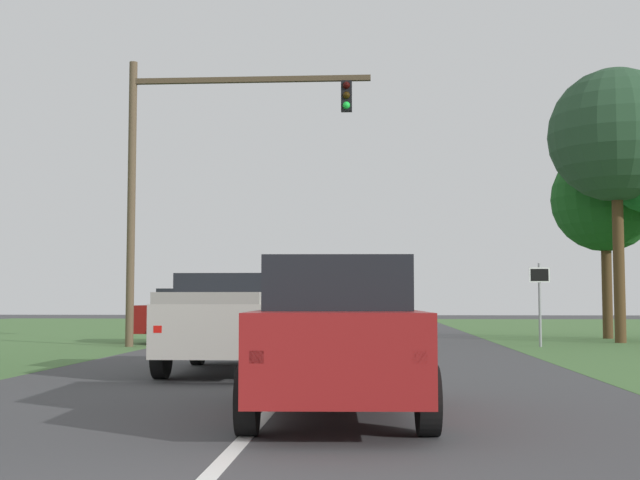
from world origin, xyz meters
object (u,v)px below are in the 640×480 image
at_px(traffic_light, 190,159).
at_px(keep_moving_sign, 540,293).
at_px(red_suv_near, 337,333).
at_px(extra_tree_2, 616,136).
at_px(pickup_truck_lead, 229,321).
at_px(extra_tree_1, 605,199).
at_px(crossing_suv_far, 209,315).

xyz_separation_m(traffic_light, keep_moving_sign, (10.38, 0.62, -4.01)).
bearing_deg(red_suv_near, extra_tree_2, 64.77).
bearing_deg(extra_tree_2, traffic_light, -166.65).
bearing_deg(extra_tree_2, pickup_truck_lead, -132.51).
xyz_separation_m(pickup_truck_lead, extra_tree_1, (11.16, 14.77, 4.03)).
bearing_deg(crossing_suv_far, keep_moving_sign, -6.78).
relative_size(traffic_light, extra_tree_1, 1.23).
distance_m(keep_moving_sign, extra_tree_2, 6.52).
height_order(pickup_truck_lead, extra_tree_1, extra_tree_1).
bearing_deg(extra_tree_2, red_suv_near, -115.23).
height_order(pickup_truck_lead, keep_moving_sign, keep_moving_sign).
bearing_deg(pickup_truck_lead, crossing_suv_far, 103.14).
height_order(pickup_truck_lead, crossing_suv_far, pickup_truck_lead).
bearing_deg(extra_tree_2, keep_moving_sign, -139.86).
bearing_deg(pickup_truck_lead, traffic_light, 107.44).
bearing_deg(traffic_light, extra_tree_1, 24.24).
distance_m(traffic_light, extra_tree_1, 15.19).
height_order(keep_moving_sign, crossing_suv_far, keep_moving_sign).
bearing_deg(red_suv_near, keep_moving_sign, 70.66).
distance_m(red_suv_near, extra_tree_1, 22.97).
distance_m(red_suv_near, traffic_light, 16.12).
bearing_deg(traffic_light, keep_moving_sign, 3.43).
bearing_deg(keep_moving_sign, pickup_truck_lead, -130.08).
relative_size(red_suv_near, keep_moving_sign, 1.92).
relative_size(red_suv_near, extra_tree_2, 0.53).
xyz_separation_m(keep_moving_sign, crossing_suv_far, (-10.12, 1.20, -0.66)).
bearing_deg(pickup_truck_lead, extra_tree_2, 47.49).
distance_m(red_suv_near, extra_tree_2, 20.49).
relative_size(pickup_truck_lead, extra_tree_1, 0.75).
relative_size(red_suv_near, crossing_suv_far, 1.05).
bearing_deg(red_suv_near, pickup_truck_lead, 111.23).
xyz_separation_m(pickup_truck_lead, extra_tree_2, (10.74, 11.72, 5.76)).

